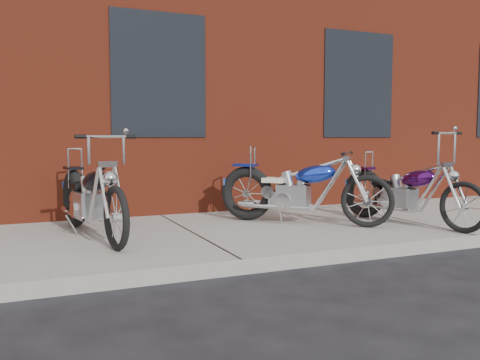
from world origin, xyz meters
name	(u,v)px	position (x,y,z in m)	size (l,w,h in m)	color
ground	(242,275)	(0.00, 0.00, 0.00)	(120.00, 120.00, 0.00)	#2A2A2E
sidewalk	(192,238)	(0.00, 1.50, 0.07)	(22.00, 3.00, 0.15)	gray
building_brick	(105,21)	(0.00, 8.00, 4.00)	(22.00, 10.00, 8.00)	maroon
chopper_purple	(406,195)	(2.79, 0.96, 0.54)	(0.69, 2.14, 1.22)	black
chopper_blue	(300,192)	(1.52, 1.55, 0.57)	(1.76, 1.71, 1.02)	black
chopper_third	(91,201)	(-1.15, 1.72, 0.57)	(0.63, 2.30, 1.17)	black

